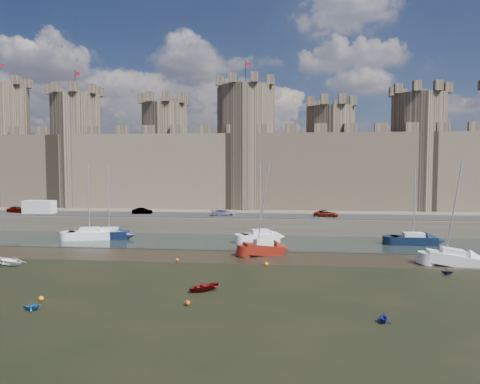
% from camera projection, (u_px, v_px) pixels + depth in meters
% --- Properties ---
extents(ground, '(160.00, 160.00, 0.00)m').
position_uv_depth(ground, '(169.00, 293.00, 35.47)').
color(ground, black).
rests_on(ground, ground).
extents(seaweed_patch, '(70.00, 34.00, 0.01)m').
position_uv_depth(seaweed_patch, '(146.00, 318.00, 29.51)').
color(seaweed_patch, black).
rests_on(seaweed_patch, ground).
extents(water_channel, '(160.00, 12.00, 0.08)m').
position_uv_depth(water_channel, '(216.00, 242.00, 59.29)').
color(water_channel, black).
rests_on(water_channel, ground).
extents(quay, '(160.00, 60.00, 2.50)m').
position_uv_depth(quay, '(242.00, 208.00, 94.96)').
color(quay, '#4C443A').
rests_on(quay, ground).
extents(road, '(160.00, 7.00, 0.10)m').
position_uv_depth(road, '(225.00, 215.00, 69.06)').
color(road, black).
rests_on(road, quay).
extents(castle, '(108.50, 11.00, 29.00)m').
position_uv_depth(castle, '(232.00, 160.00, 82.47)').
color(castle, '#42382B').
rests_on(castle, quay).
extents(car_0, '(3.60, 2.02, 1.16)m').
position_uv_depth(car_0, '(17.00, 210.00, 73.04)').
color(car_0, gray).
rests_on(car_0, quay).
extents(car_1, '(3.33, 1.44, 1.07)m').
position_uv_depth(car_1, '(142.00, 211.00, 71.01)').
color(car_1, gray).
rests_on(car_1, quay).
extents(car_2, '(4.03, 2.21, 1.11)m').
position_uv_depth(car_2, '(223.00, 213.00, 68.22)').
color(car_2, gray).
rests_on(car_2, quay).
extents(car_3, '(4.18, 2.79, 1.06)m').
position_uv_depth(car_3, '(326.00, 214.00, 66.96)').
color(car_3, gray).
rests_on(car_3, quay).
extents(van, '(5.09, 2.04, 2.22)m').
position_uv_depth(van, '(39.00, 207.00, 71.76)').
color(van, silver).
rests_on(van, quay).
extents(sailboat_0, '(6.21, 3.65, 10.91)m').
position_uv_depth(sailboat_0, '(90.00, 234.00, 60.64)').
color(sailboat_0, white).
rests_on(sailboat_0, ground).
extents(sailboat_1, '(5.42, 2.53, 10.53)m').
position_uv_depth(sailboat_1, '(109.00, 234.00, 61.06)').
color(sailboat_1, black).
rests_on(sailboat_1, ground).
extents(sailboat_2, '(5.53, 3.83, 11.12)m').
position_uv_depth(sailboat_2, '(260.00, 236.00, 58.57)').
color(sailboat_2, white).
rests_on(sailboat_2, ground).
extents(sailboat_3, '(5.82, 2.38, 10.11)m').
position_uv_depth(sailboat_3, '(413.00, 239.00, 56.81)').
color(sailboat_3, black).
rests_on(sailboat_3, ground).
extents(sailboat_4, '(5.11, 3.64, 11.16)m').
position_uv_depth(sailboat_4, '(263.00, 248.00, 50.59)').
color(sailboat_4, '#66140B').
rests_on(sailboat_4, ground).
extents(sailboat_5, '(5.32, 2.49, 11.12)m').
position_uv_depth(sailboat_5, '(453.00, 258.00, 45.36)').
color(sailboat_5, silver).
rests_on(sailboat_5, ground).
extents(dinghy_1, '(1.45, 1.32, 0.66)m').
position_uv_depth(dinghy_1, '(32.00, 306.00, 31.13)').
color(dinghy_1, '#16569B').
rests_on(dinghy_1, ground).
extents(dinghy_4, '(3.42, 3.40, 0.58)m').
position_uv_depth(dinghy_4, '(203.00, 287.00, 36.08)').
color(dinghy_4, maroon).
rests_on(dinghy_4, ground).
extents(dinghy_5, '(1.28, 1.42, 0.66)m').
position_uv_depth(dinghy_5, '(383.00, 318.00, 28.76)').
color(dinghy_5, navy).
rests_on(dinghy_5, ground).
extents(dinghy_6, '(4.46, 4.05, 0.76)m').
position_uv_depth(dinghy_6, '(9.00, 261.00, 45.71)').
color(dinghy_6, white).
rests_on(dinghy_6, ground).
extents(dinghy_7, '(1.41, 1.31, 0.61)m').
position_uv_depth(dinghy_7, '(447.00, 272.00, 41.28)').
color(dinghy_7, black).
rests_on(dinghy_7, ground).
extents(buoy_1, '(0.39, 0.39, 0.39)m').
position_uv_depth(buoy_1, '(177.00, 260.00, 47.02)').
color(buoy_1, '#D75809').
rests_on(buoy_1, ground).
extents(buoy_2, '(0.41, 0.41, 0.41)m').
position_uv_depth(buoy_2, '(188.00, 303.00, 32.23)').
color(buoy_2, '#C24708').
rests_on(buoy_2, ground).
extents(buoy_3, '(0.39, 0.39, 0.39)m').
position_uv_depth(buoy_3, '(266.00, 264.00, 44.99)').
color(buoy_3, orange).
rests_on(buoy_3, ground).
extents(buoy_4, '(0.40, 0.40, 0.40)m').
position_uv_depth(buoy_4, '(41.00, 299.00, 33.31)').
color(buoy_4, orange).
rests_on(buoy_4, ground).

